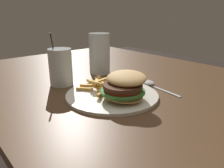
{
  "coord_description": "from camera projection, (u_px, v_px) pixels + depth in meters",
  "views": [
    {
      "loc": [
        0.62,
        -0.6,
        1.03
      ],
      "look_at": [
        0.1,
        -0.16,
        0.8
      ],
      "focal_mm": 35.0,
      "sensor_mm": 36.0,
      "label": 1
    }
  ],
  "objects": [
    {
      "name": "spoon",
      "position": [
        149.0,
        83.0,
        0.84
      ],
      "size": [
        0.19,
        0.05,
        0.02
      ],
      "rotation": [
        0.0,
        0.0,
        3.02
      ],
      "color": "silver",
      "rests_on": "dining_table"
    },
    {
      "name": "dining_table",
      "position": [
        124.0,
        103.0,
        0.94
      ],
      "size": [
        1.51,
        1.05,
        0.75
      ],
      "color": "#4C331E",
      "rests_on": "ground_plane"
    },
    {
      "name": "beer_glass",
      "position": [
        100.0,
        55.0,
        0.98
      ],
      "size": [
        0.09,
        0.09,
        0.18
      ],
      "color": "silver",
      "rests_on": "dining_table"
    },
    {
      "name": "juice_glass",
      "position": [
        61.0,
        69.0,
        0.83
      ],
      "size": [
        0.09,
        0.09,
        0.2
      ],
      "color": "silver",
      "rests_on": "dining_table"
    },
    {
      "name": "meal_plate_near",
      "position": [
        117.0,
        90.0,
        0.7
      ],
      "size": [
        0.31,
        0.31,
        0.1
      ],
      "color": "silver",
      "rests_on": "dining_table"
    }
  ]
}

